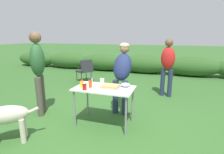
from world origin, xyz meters
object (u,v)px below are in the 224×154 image
Objects in this scene: mustard_bottle at (82,83)px; standing_person_in_navy_coat at (122,71)px; hot_sauce_bottle at (90,83)px; standing_person_in_red_jacket at (168,63)px; ketchup_bottle at (85,86)px; mixing_bowl at (125,85)px; folding_table at (104,92)px; food_tray at (110,86)px; dog at (2,117)px; camp_chair_green_behind_table at (85,70)px; plate_stack at (88,83)px; mayo_bottle at (91,82)px; standing_person_in_gray_fleece at (38,66)px; paper_cup_stack at (102,82)px.

standing_person_in_navy_coat is (0.58, 0.75, 0.13)m from mustard_bottle.
hot_sauce_bottle is 0.84m from standing_person_in_navy_coat.
mustard_bottle is 0.09× the size of standing_person_in_red_jacket.
standing_person_in_red_jacket reaches higher than ketchup_bottle.
standing_person_in_navy_coat is (-0.19, 0.46, 0.16)m from mixing_bowl.
food_tray is (0.11, 0.03, 0.10)m from folding_table.
camp_chair_green_behind_table is (-0.52, 3.84, 0.01)m from dog.
plate_stack is 1.14× the size of mayo_bottle.
folding_table is 0.72× the size of standing_person_in_navy_coat.
mayo_bottle is (0.14, -0.16, 0.08)m from plate_stack.
mustard_bottle reaches higher than mixing_bowl.
standing_person_in_navy_coat is 0.87× the size of standing_person_in_gray_fleece.
standing_person_in_navy_coat is (0.42, 0.72, 0.11)m from hot_sauce_bottle.
mixing_bowl is 0.82m from mustard_bottle.
standing_person_in_red_jacket reaches higher than dog.
ketchup_bottle is 1.08× the size of mustard_bottle.
food_tray is at bearing -109.22° from camp_chair_green_behind_table.
paper_cup_stack is at bearing 46.57° from mayo_bottle.
ketchup_bottle is 0.17m from hot_sauce_bottle.
hot_sauce_bottle is (0.03, 0.17, 0.02)m from ketchup_bottle.
mixing_bowl is at bearing -94.69° from standing_person_in_red_jacket.
mayo_bottle is at bearing -162.46° from mixing_bowl.
folding_table is 0.68× the size of standing_person_in_red_jacket.
ketchup_bottle reaches higher than folding_table.
standing_person_in_gray_fleece is (-1.48, 0.01, 0.40)m from folding_table.
dog is (-1.30, -1.08, -0.21)m from folding_table.
mustard_bottle reaches higher than folding_table.
standing_person_in_gray_fleece is (-1.21, 0.01, 0.23)m from mayo_bottle.
folding_table is at bearing -88.58° from dog.
plate_stack is (-0.40, 0.16, 0.09)m from folding_table.
folding_table is at bearing 0.02° from mayo_bottle.
mayo_bottle is at bearing 102.51° from hot_sauce_bottle.
paper_cup_stack is at bearing -108.33° from standing_person_in_gray_fleece.
plate_stack is 0.41m from ketchup_bottle.
paper_cup_stack is at bearing 122.17° from folding_table.
standing_person_in_red_jacket is 3.98m from dog.
food_tray is 0.65m from standing_person_in_navy_coat.
plate_stack is 1.43× the size of ketchup_bottle.
paper_cup_stack is 0.23m from mayo_bottle.
mixing_bowl is 1.87m from standing_person_in_gray_fleece.
standing_person_in_navy_coat is at bearing 63.14° from ketchup_bottle.
hot_sauce_bottle is at bearing -156.53° from mixing_bowl.
folding_table is 0.73m from standing_person_in_navy_coat.
mixing_bowl is at bearing 17.54° from mayo_bottle.
ketchup_bottle is at bearing -146.10° from mixing_bowl.
standing_person_in_red_jacket is (1.47, 1.92, 0.21)m from plate_stack.
hot_sauce_bottle is (0.15, -0.22, 0.08)m from plate_stack.
mixing_bowl is at bearing 33.90° from ketchup_bottle.
camp_chair_green_behind_table reaches higher than mixing_bowl.
food_tray is 1.55× the size of plate_stack.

